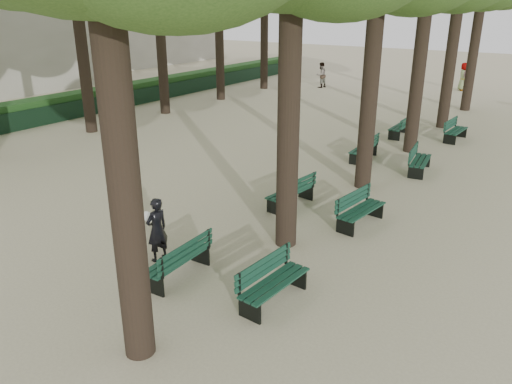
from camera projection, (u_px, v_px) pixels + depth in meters
The scene contains 15 objects.
ground at pixel (159, 277), 11.04m from camera, with size 120.00×120.00×0.00m, color #BBB18D.
bench_left_0 at pixel (178, 266), 10.95m from camera, with size 0.63×1.82×0.92m.
bench_left_1 at pixel (291, 198), 14.81m from camera, with size 0.78×1.86×0.92m.
bench_left_2 at pixel (363, 153), 19.19m from camera, with size 0.62×1.81×0.92m.
bench_left_3 at pixel (400, 131), 22.51m from camera, with size 0.59×1.81×0.92m.
bench_right_0 at pixel (274, 290), 10.05m from camera, with size 0.72×1.84×0.92m.
bench_right_1 at pixel (361, 216), 13.54m from camera, with size 0.80×1.86×0.92m.
bench_right_2 at pixel (420, 165), 17.74m from camera, with size 0.80×1.86×0.92m.
bench_right_3 at pixel (455, 134), 21.85m from camera, with size 0.68×1.83×0.92m.
man_with_map at pixel (157, 229), 11.54m from camera, with size 0.64×0.66×1.56m.
pedestrian_a at pixel (321, 75), 35.21m from camera, with size 0.85×0.35×1.74m, color #262628.
pedestrian_d at pixel (463, 77), 34.05m from camera, with size 0.91×0.37×1.87m, color #262628.
fence at pixel (99, 105), 27.19m from camera, with size 0.08×42.00×0.90m, color black.
hedge at pixel (90, 101), 27.50m from camera, with size 1.20×42.00×1.20m, color #194317.
building_far at pixel (126, 25), 50.19m from camera, with size 12.00×16.00×7.00m, color #B7B2A3.
Camera 1 is at (7.13, -6.84, 5.71)m, focal length 35.00 mm.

